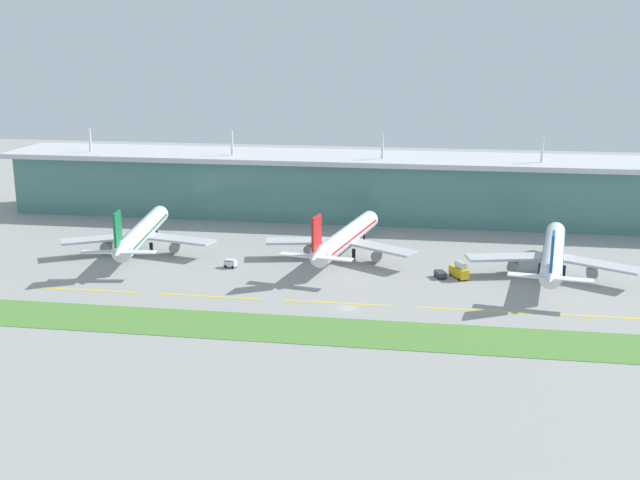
% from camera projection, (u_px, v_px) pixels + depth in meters
% --- Properties ---
extents(ground_plane, '(600.00, 600.00, 0.00)m').
position_uv_depth(ground_plane, '(348.00, 308.00, 198.96)').
color(ground_plane, gray).
extents(terminal_building, '(288.00, 34.00, 32.37)m').
position_uv_depth(terminal_building, '(383.00, 187.00, 294.70)').
color(terminal_building, slate).
rests_on(terminal_building, ground).
extents(airliner_near, '(48.32, 61.90, 18.90)m').
position_uv_depth(airliner_near, '(141.00, 233.00, 248.44)').
color(airliner_near, silver).
rests_on(airliner_near, ground).
extents(airliner_middle, '(48.00, 61.29, 18.90)m').
position_uv_depth(airliner_middle, '(345.00, 238.00, 242.08)').
color(airliner_middle, white).
rests_on(airliner_middle, ground).
extents(airliner_far, '(48.28, 63.61, 18.90)m').
position_uv_depth(airliner_far, '(553.00, 254.00, 224.65)').
color(airliner_far, white).
rests_on(airliner_far, ground).
extents(taxiway_stripe_west, '(28.00, 0.70, 0.04)m').
position_uv_depth(taxiway_stripe_west, '(88.00, 290.00, 213.05)').
color(taxiway_stripe_west, yellow).
rests_on(taxiway_stripe_west, ground).
extents(taxiway_stripe_mid_west, '(28.00, 0.70, 0.04)m').
position_uv_depth(taxiway_stripe_mid_west, '(210.00, 296.00, 207.83)').
color(taxiway_stripe_mid_west, yellow).
rests_on(taxiway_stripe_mid_west, ground).
extents(taxiway_stripe_centre, '(28.00, 0.70, 0.04)m').
position_uv_depth(taxiway_stripe_centre, '(338.00, 303.00, 202.61)').
color(taxiway_stripe_centre, yellow).
rests_on(taxiway_stripe_centre, ground).
extents(taxiway_stripe_mid_east, '(28.00, 0.70, 0.04)m').
position_uv_depth(taxiway_stripe_mid_east, '(473.00, 310.00, 197.38)').
color(taxiway_stripe_mid_east, yellow).
rests_on(taxiway_stripe_mid_east, ground).
extents(taxiway_stripe_east, '(28.00, 0.70, 0.04)m').
position_uv_depth(taxiway_stripe_east, '(615.00, 318.00, 192.16)').
color(taxiway_stripe_east, yellow).
rests_on(taxiway_stripe_east, ground).
extents(grass_verge, '(300.00, 18.00, 0.10)m').
position_uv_depth(grass_verge, '(339.00, 332.00, 182.94)').
color(grass_verge, '#518438').
rests_on(grass_verge, ground).
extents(baggage_cart, '(3.94, 2.77, 2.48)m').
position_uv_depth(baggage_cart, '(230.00, 263.00, 233.57)').
color(baggage_cart, silver).
rests_on(baggage_cart, ground).
extents(fuel_truck, '(5.76, 7.56, 4.95)m').
position_uv_depth(fuel_truck, '(459.00, 270.00, 223.15)').
color(fuel_truck, gold).
rests_on(fuel_truck, ground).
extents(pushback_tug, '(3.77, 4.96, 1.85)m').
position_uv_depth(pushback_tug, '(440.00, 274.00, 223.84)').
color(pushback_tug, '#333842').
rests_on(pushback_tug, ground).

